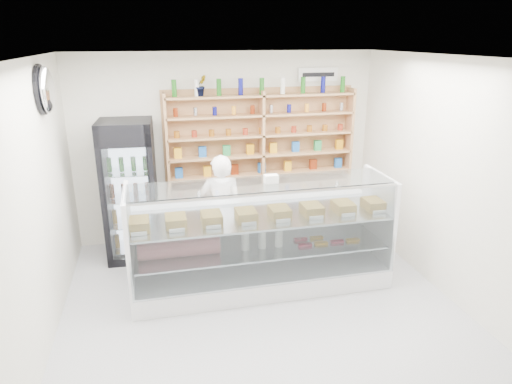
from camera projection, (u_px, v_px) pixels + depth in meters
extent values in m
plane|color=#B0B1B5|center=(268.00, 321.00, 5.05)|extent=(5.00, 5.00, 0.00)
plane|color=white|center=(270.00, 59.00, 4.14)|extent=(5.00, 5.00, 0.00)
plane|color=silver|center=(227.00, 147.00, 6.90)|extent=(4.50, 0.00, 4.50)
plane|color=silver|center=(394.00, 370.00, 2.29)|extent=(4.50, 0.00, 4.50)
plane|color=silver|center=(28.00, 222.00, 4.11)|extent=(0.00, 5.00, 5.00)
plane|color=silver|center=(464.00, 187.00, 5.08)|extent=(0.00, 5.00, 5.00)
cube|color=white|center=(261.00, 276.00, 5.75)|extent=(3.15, 0.89, 0.26)
cube|color=white|center=(253.00, 229.00, 5.99)|extent=(3.15, 0.05, 0.66)
cube|color=silver|center=(261.00, 246.00, 5.62)|extent=(3.03, 0.79, 0.02)
cube|color=silver|center=(261.00, 217.00, 5.50)|extent=(3.09, 0.82, 0.02)
cube|color=silver|center=(270.00, 240.00, 5.13)|extent=(3.09, 0.13, 1.10)
cube|color=silver|center=(262.00, 184.00, 5.30)|extent=(3.09, 0.63, 0.01)
imported|color=white|center=(222.00, 211.00, 6.11)|extent=(0.65, 0.51, 1.55)
cube|color=black|center=(130.00, 191.00, 6.27)|extent=(0.74, 0.72, 1.95)
cube|color=#330435|center=(125.00, 136.00, 5.70)|extent=(0.69, 0.07, 0.27)
cube|color=silver|center=(132.00, 205.00, 5.99)|extent=(0.59, 0.04, 1.54)
cube|color=#B47C55|center=(166.00, 140.00, 6.50)|extent=(0.04, 0.28, 1.33)
cube|color=#B47C55|center=(262.00, 136.00, 6.80)|extent=(0.04, 0.28, 1.33)
cube|color=#B47C55|center=(349.00, 131.00, 7.10)|extent=(0.04, 0.28, 1.33)
cube|color=#B47C55|center=(262.00, 173.00, 6.99)|extent=(2.80, 0.28, 0.03)
cube|color=#B47C55|center=(262.00, 154.00, 6.89)|extent=(2.80, 0.28, 0.03)
cube|color=#B47C55|center=(262.00, 135.00, 6.80)|extent=(2.80, 0.28, 0.03)
cube|color=#B47C55|center=(262.00, 115.00, 6.70)|extent=(2.80, 0.28, 0.03)
cube|color=#B47C55|center=(262.00, 95.00, 6.61)|extent=(2.80, 0.28, 0.03)
imported|color=#1E6626|center=(201.00, 85.00, 6.37)|extent=(0.20, 0.18, 0.29)
ellipsoid|color=silver|center=(46.00, 90.00, 4.90)|extent=(0.15, 0.50, 0.50)
cube|color=white|center=(318.00, 75.00, 6.83)|extent=(0.62, 0.03, 0.20)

